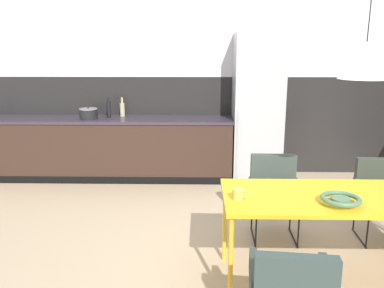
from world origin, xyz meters
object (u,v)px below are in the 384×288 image
Objects in this scene: pendant_lamp_over_table_near at (365,60)px; armchair_corner_seat at (292,287)px; refrigerator_column at (257,108)px; armchair_head_of_table at (274,187)px; armchair_facing_counter at (382,189)px; bottle_oil_tall at (122,109)px; mug_glass_clear at (238,194)px; cooking_pot at (88,114)px; bottle_vinegar_dark at (109,109)px; dining_table at (352,201)px; fruit_bowl at (341,199)px.

armchair_corner_seat is at bearing -127.16° from pendant_lamp_over_table_near.
refrigerator_column is 2.53× the size of armchair_head_of_table.
bottle_oil_tall reaches higher than armchair_facing_counter.
refrigerator_column is 2.86m from mug_glass_clear.
cooking_pot is at bearing 127.67° from armchair_corner_seat.
refrigerator_column is 1.70× the size of pendant_lamp_over_table_near.
armchair_facing_counter is at bearing 58.90° from armchair_corner_seat.
refrigerator_column is at bearing 1.66° from cooking_pot.
armchair_facing_counter is 3.07× the size of cooking_pot.
pendant_lamp_over_table_near is (-0.63, -0.83, 1.27)m from armchair_facing_counter.
bottle_vinegar_dark is at bearing 123.63° from armchair_corner_seat.
dining_table is 1.06m from pendant_lamp_over_table_near.
bottle_oil_tall reaches higher than armchair_corner_seat.
armchair_facing_counter reaches higher than dining_table.
fruit_bowl is (0.27, -1.05, 0.29)m from armchair_head_of_table.
armchair_head_of_table is 1.58m from pendant_lamp_over_table_near.
bottle_vinegar_dark is at bearing -27.91° from armchair_facing_counter.
fruit_bowl reaches higher than armchair_head_of_table.
armchair_corner_seat is 2.67× the size of bottle_vinegar_dark.
dining_table is at bearing 58.39° from armchair_corner_seat.
mug_glass_clear is (-0.73, 0.08, 0.00)m from fruit_bowl.
pendant_lamp_over_table_near is (0.63, 0.84, 1.28)m from armchair_corner_seat.
dining_table is 2.43× the size of armchair_head_of_table.
armchair_facing_counter is 2.84× the size of bottle_oil_tall.
armchair_corner_seat is 6.19× the size of mug_glass_clear.
bottle_vinegar_dark is 3.75m from pendant_lamp_over_table_near.
mug_glass_clear reaches higher than armchair_corner_seat.
mug_glass_clear is at bearing -100.63° from refrigerator_column.
fruit_bowl is at bearing -54.70° from bottle_oil_tall.
armchair_facing_counter is at bearing 52.66° from fruit_bowl.
dining_table is 6.93× the size of fruit_bowl.
refrigerator_column is at bearing -90.83° from armchair_head_of_table.
armchair_head_of_table is at bearing 116.81° from pendant_lamp_over_table_near.
pendant_lamp_over_table_near reaches higher than mug_glass_clear.
pendant_lamp_over_table_near is at bearing -82.31° from refrigerator_column.
bottle_oil_tall is at bearing 120.61° from armchair_corner_seat.
armchair_corner_seat is 2.99× the size of cooking_pot.
bottle_oil_tall is (-1.43, 2.97, 0.19)m from mug_glass_clear.
armchair_facing_counter is 3.85m from cooking_pot.
dining_table is 2.59× the size of armchair_corner_seat.
fruit_bowl is 0.24× the size of pendant_lamp_over_table_near.
armchair_head_of_table is 2.85× the size of fruit_bowl.
bottle_vinegar_dark reaches higher than armchair_head_of_table.
fruit_bowl is at bearing -85.94° from refrigerator_column.
armchair_head_of_table is at bearing 64.77° from mug_glass_clear.
armchair_facing_counter is (1.27, 1.67, 0.01)m from armchair_corner_seat.
dining_table is at bearing -90.00° from pendant_lamp_over_table_near.
armchair_facing_counter is at bearing 53.33° from dining_table.
pendant_lamp_over_table_near is at bearing -50.89° from bottle_oil_tall.
armchair_facing_counter is (0.99, -1.84, -0.53)m from refrigerator_column.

